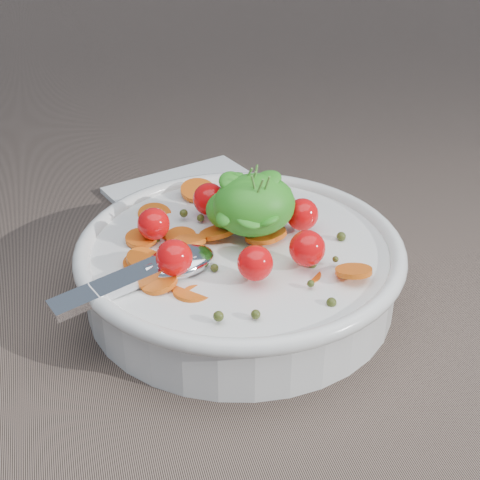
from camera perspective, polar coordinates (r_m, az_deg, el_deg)
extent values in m
plane|color=#786356|center=(0.50, -2.65, -6.44)|extent=(6.00, 6.00, 0.00)
cylinder|color=white|center=(0.50, 0.00, -2.72)|extent=(0.23, 0.23, 0.04)
torus|color=white|center=(0.49, 0.00, -0.57)|extent=(0.24, 0.24, 0.01)
cylinder|color=white|center=(0.51, 0.00, -4.53)|extent=(0.11, 0.11, 0.01)
cylinder|color=brown|center=(0.50, 0.00, -2.72)|extent=(0.21, 0.21, 0.03)
cylinder|color=orange|center=(0.45, -4.08, -4.58)|extent=(0.03, 0.03, 0.01)
cylinder|color=orange|center=(0.50, -1.90, 0.70)|extent=(0.03, 0.03, 0.02)
cylinder|color=orange|center=(0.44, -3.63, -4.95)|extent=(0.03, 0.03, 0.01)
cylinder|color=orange|center=(0.50, 2.63, 0.50)|extent=(0.03, 0.03, 0.01)
cylinder|color=orange|center=(0.47, -8.25, -1.96)|extent=(0.04, 0.04, 0.01)
cylinder|color=orange|center=(0.45, -6.94, -3.60)|extent=(0.03, 0.03, 0.01)
cylinder|color=orange|center=(0.46, 5.39, -3.30)|extent=(0.03, 0.03, 0.01)
cylinder|color=orange|center=(0.47, -8.22, -1.70)|extent=(0.03, 0.03, 0.01)
cylinder|color=orange|center=(0.51, -5.62, 0.48)|extent=(0.03, 0.03, 0.01)
cylinder|color=orange|center=(0.50, -8.44, 0.15)|extent=(0.03, 0.03, 0.01)
cylinder|color=orange|center=(0.46, 9.67, -2.62)|extent=(0.03, 0.03, 0.01)
cylinder|color=orange|center=(0.49, -4.29, -0.03)|extent=(0.03, 0.03, 0.01)
cylinder|color=orange|center=(0.50, -5.06, 0.24)|extent=(0.03, 0.03, 0.01)
cylinder|color=orange|center=(0.54, -7.30, 2.12)|extent=(0.03, 0.03, 0.01)
cylinder|color=orange|center=(0.56, -3.62, 4.25)|extent=(0.03, 0.03, 0.01)
cylinder|color=orange|center=(0.50, 1.91, 0.28)|extent=(0.03, 0.03, 0.01)
cylinder|color=orange|center=(0.54, -0.24, 2.48)|extent=(0.03, 0.03, 0.01)
sphere|color=#3C4617|center=(0.47, 6.17, -2.01)|extent=(0.01, 0.01, 0.01)
sphere|color=#3C4617|center=(0.55, 1.06, 3.18)|extent=(0.01, 0.01, 0.01)
sphere|color=#3C4617|center=(0.50, -7.12, -0.03)|extent=(0.01, 0.01, 0.01)
sphere|color=#3C4617|center=(0.53, 0.96, 2.41)|extent=(0.01, 0.01, 0.01)
sphere|color=#3C4617|center=(0.47, 8.15, -1.63)|extent=(0.00, 0.00, 0.00)
sphere|color=#3C4617|center=(0.56, -0.50, 3.77)|extent=(0.01, 0.01, 0.01)
sphere|color=#3C4617|center=(0.41, -1.85, -6.52)|extent=(0.01, 0.01, 0.01)
sphere|color=#3C4617|center=(0.46, -8.70, -2.82)|extent=(0.01, 0.01, 0.01)
sphere|color=#3C4617|center=(0.53, -2.27, 1.81)|extent=(0.01, 0.01, 0.01)
sphere|color=#3C4617|center=(0.50, 8.63, 0.30)|extent=(0.01, 0.01, 0.01)
sphere|color=#3C4617|center=(0.42, 1.35, -6.37)|extent=(0.01, 0.01, 0.01)
sphere|color=#3C4617|center=(0.54, 4.34, 2.73)|extent=(0.01, 0.01, 0.01)
sphere|color=#3C4617|center=(0.43, 7.81, -5.30)|extent=(0.01, 0.01, 0.01)
sphere|color=#3C4617|center=(0.49, -5.64, -0.53)|extent=(0.00, 0.00, 0.00)
sphere|color=#3C4617|center=(0.54, 4.38, 2.75)|extent=(0.01, 0.01, 0.01)
sphere|color=#3C4617|center=(0.52, -4.83, 2.29)|extent=(0.01, 0.01, 0.01)
sphere|color=#3C4617|center=(0.56, 3.13, 4.23)|extent=(0.01, 0.01, 0.01)
sphere|color=#3C4617|center=(0.45, 6.06, -3.72)|extent=(0.01, 0.01, 0.01)
sphere|color=#3C4617|center=(0.46, -2.19, -2.39)|extent=(0.01, 0.01, 0.01)
sphere|color=#3C4617|center=(0.52, -3.39, 1.89)|extent=(0.01, 0.01, 0.01)
sphere|color=red|center=(0.50, 5.34, 2.18)|extent=(0.02, 0.02, 0.02)
sphere|color=red|center=(0.53, 1.62, 3.57)|extent=(0.02, 0.02, 0.02)
sphere|color=red|center=(0.52, -2.65, 3.51)|extent=(0.03, 0.03, 0.03)
sphere|color=red|center=(0.49, -7.39, 1.37)|extent=(0.02, 0.02, 0.02)
sphere|color=red|center=(0.45, -5.64, -1.52)|extent=(0.03, 0.03, 0.03)
sphere|color=red|center=(0.44, 1.31, -1.98)|extent=(0.02, 0.02, 0.02)
sphere|color=red|center=(0.46, 5.76, -0.70)|extent=(0.03, 0.03, 0.03)
ellipsoid|color=green|center=(0.49, 1.22, 3.01)|extent=(0.06, 0.05, 0.05)
ellipsoid|color=green|center=(0.50, -0.91, 2.60)|extent=(0.04, 0.04, 0.03)
ellipsoid|color=green|center=(0.50, 0.23, 4.04)|extent=(0.03, 0.02, 0.02)
ellipsoid|color=green|center=(0.48, 0.61, 2.73)|extent=(0.02, 0.03, 0.02)
ellipsoid|color=green|center=(0.50, 1.65, 4.01)|extent=(0.02, 0.02, 0.01)
ellipsoid|color=green|center=(0.47, -1.38, 1.92)|extent=(0.02, 0.02, 0.01)
ellipsoid|color=green|center=(0.50, 2.96, 3.43)|extent=(0.02, 0.03, 0.02)
ellipsoid|color=green|center=(0.50, -0.55, 3.52)|extent=(0.02, 0.02, 0.01)
ellipsoid|color=green|center=(0.49, 1.30, 4.88)|extent=(0.02, 0.02, 0.01)
ellipsoid|color=green|center=(0.48, 2.22, 5.07)|extent=(0.03, 0.03, 0.02)
ellipsoid|color=green|center=(0.49, -0.54, 4.48)|extent=(0.02, 0.02, 0.01)
ellipsoid|color=green|center=(0.51, -0.71, 5.25)|extent=(0.03, 0.03, 0.02)
ellipsoid|color=green|center=(0.49, -0.52, 3.02)|extent=(0.02, 0.02, 0.01)
ellipsoid|color=green|center=(0.49, 0.64, 3.72)|extent=(0.03, 0.03, 0.02)
ellipsoid|color=green|center=(0.48, 1.47, 4.32)|extent=(0.02, 0.02, 0.02)
ellipsoid|color=green|center=(0.49, 3.42, 4.09)|extent=(0.02, 0.02, 0.01)
ellipsoid|color=green|center=(0.48, 1.36, 2.69)|extent=(0.02, 0.02, 0.01)
ellipsoid|color=green|center=(0.47, 0.80, 1.90)|extent=(0.03, 0.03, 0.02)
ellipsoid|color=green|center=(0.48, 0.99, 3.99)|extent=(0.02, 0.02, 0.01)
ellipsoid|color=green|center=(0.50, 0.10, 3.85)|extent=(0.03, 0.03, 0.02)
ellipsoid|color=green|center=(0.48, -0.72, 4.95)|extent=(0.02, 0.03, 0.02)
ellipsoid|color=green|center=(0.47, 2.30, 1.64)|extent=(0.02, 0.03, 0.01)
ellipsoid|color=green|center=(0.47, -0.29, 3.18)|extent=(0.02, 0.01, 0.01)
ellipsoid|color=green|center=(0.50, 0.92, 4.47)|extent=(0.03, 0.03, 0.02)
cylinder|color=#4C8C33|center=(0.48, 1.13, 4.12)|extent=(0.01, 0.01, 0.04)
cylinder|color=#4C8C33|center=(0.47, 1.88, 3.57)|extent=(0.01, 0.01, 0.04)
cylinder|color=#4C8C33|center=(0.49, 0.09, 4.46)|extent=(0.01, 0.01, 0.04)
cylinder|color=#4C8C33|center=(0.48, 0.67, 4.09)|extent=(0.01, 0.01, 0.04)
cylinder|color=#4C8C33|center=(0.47, 1.45, 3.52)|extent=(0.01, 0.00, 0.04)
cylinder|color=#4C8C33|center=(0.47, 1.22, 3.41)|extent=(0.01, 0.01, 0.04)
ellipsoid|color=silver|center=(0.47, -5.23, -1.83)|extent=(0.06, 0.05, 0.02)
cube|color=silver|center=(0.45, -9.86, -3.47)|extent=(0.10, 0.05, 0.02)
cylinder|color=silver|center=(0.46, -7.05, -2.37)|extent=(0.02, 0.01, 0.01)
cube|color=white|center=(0.66, -3.78, 3.77)|extent=(0.18, 0.17, 0.01)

